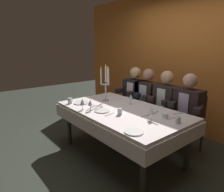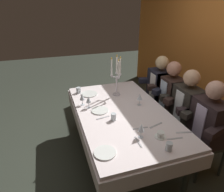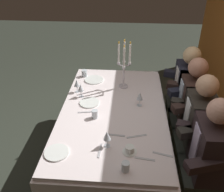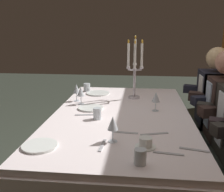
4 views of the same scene
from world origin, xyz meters
The scene contains 24 objects.
ground_plane centered at (0.00, 0.00, 0.00)m, with size 12.00×12.00×0.00m, color #31372D.
dining_table centered at (0.00, 0.00, 0.62)m, with size 1.94×1.14×0.74m.
candelabra centered at (-0.49, 0.09, 1.01)m, with size 0.15×0.17×0.61m.
dinner_plate_0 centered at (-0.10, -0.27, 0.75)m, with size 0.22×0.22×0.01m, color white.
dinner_plate_1 centered at (-0.64, -0.29, 0.75)m, with size 0.24×0.24×0.01m, color white.
dinner_plate_2 centered at (0.68, -0.43, 0.75)m, with size 0.21×0.21×0.01m, color white.
wine_glass_0 centered at (-0.23, -0.38, 0.85)m, with size 0.07×0.07×0.16m.
wine_glass_1 centered at (-0.10, 0.28, 0.86)m, with size 0.07×0.07×0.16m.
wine_glass_2 centered at (-0.33, -0.45, 0.85)m, with size 0.07×0.07×0.16m.
wine_glass_3 centered at (0.56, -0.01, 0.86)m, with size 0.07×0.07×0.16m.
water_tumbler_0 centered at (-0.74, -0.43, 0.78)m, with size 0.07×0.07×0.09m, color silver.
water_tumbler_1 centered at (0.16, -0.17, 0.78)m, with size 0.06×0.06×0.09m, color silver.
water_tumbler_2 centered at (0.82, 0.16, 0.78)m, with size 0.06×0.06×0.08m, color silver.
coffee_cup_0 centered at (0.62, 0.19, 0.77)m, with size 0.13×0.12×0.06m.
spoon_0 centered at (0.63, -0.07, 0.74)m, with size 0.17×0.02×0.01m, color #B7B7BC.
spoon_1 centered at (0.69, 0.31, 0.74)m, with size 0.17×0.02×0.01m, color #B7B7BC.
fork_2 centered at (0.63, 0.46, 0.74)m, with size 0.17×0.02×0.01m, color #B7B7BC.
spoon_3 centered at (0.07, -0.28, 0.74)m, with size 0.17×0.02×0.01m, color #B7B7BC.
spoon_4 centered at (0.42, 0.06, 0.74)m, with size 0.17×0.02×0.01m, color #B7B7BC.
knife_5 centered at (0.42, 0.25, 0.74)m, with size 0.19×0.02×0.01m, color #B7B7BC.
seated_diner_0 centered at (-0.60, 0.89, 0.74)m, with size 0.63×0.48×1.24m.
seated_diner_1 centered at (-0.27, 0.89, 0.74)m, with size 0.63×0.48×1.24m.
seated_diner_2 centered at (0.12, 0.89, 0.74)m, with size 0.63×0.48×1.24m.
seated_diner_3 centered at (0.52, 0.89, 0.74)m, with size 0.63×0.48×1.24m.
Camera 3 is at (2.18, 0.15, 2.27)m, focal length 40.05 mm.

